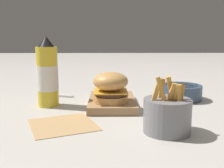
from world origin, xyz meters
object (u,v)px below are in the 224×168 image
at_px(burger, 111,87).
at_px(fries_basket, 167,115).
at_px(serving_board, 112,102).
at_px(ketchup_bottle, 47,75).
at_px(side_bowl, 181,92).
at_px(spoon, 48,94).

distance_m(burger, fries_basket, 0.25).
bearing_deg(fries_basket, serving_board, 27.05).
xyz_separation_m(ketchup_bottle, side_bowl, (0.09, -0.48, -0.08)).
relative_size(serving_board, side_bowl, 1.61).
bearing_deg(side_bowl, spoon, 82.90).
relative_size(ketchup_bottle, side_bowl, 1.52).
xyz_separation_m(serving_board, burger, (-0.05, 0.01, 0.06)).
relative_size(burger, spoon, 0.74).
height_order(burger, ketchup_bottle, ketchup_bottle).
height_order(ketchup_bottle, spoon, ketchup_bottle).
xyz_separation_m(serving_board, spoon, (0.15, 0.25, -0.01)).
bearing_deg(spoon, burger, 160.01).
bearing_deg(burger, serving_board, -6.00).
bearing_deg(burger, fries_basket, -146.83).
xyz_separation_m(burger, side_bowl, (0.14, -0.27, -0.05)).
height_order(fries_basket, spoon, fries_basket).
distance_m(ketchup_bottle, side_bowl, 0.49).
height_order(serving_board, fries_basket, fries_basket).
height_order(ketchup_bottle, fries_basket, ketchup_bottle).
distance_m(serving_board, side_bowl, 0.28).
bearing_deg(serving_board, burger, 174.00).
bearing_deg(side_bowl, burger, 117.49).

